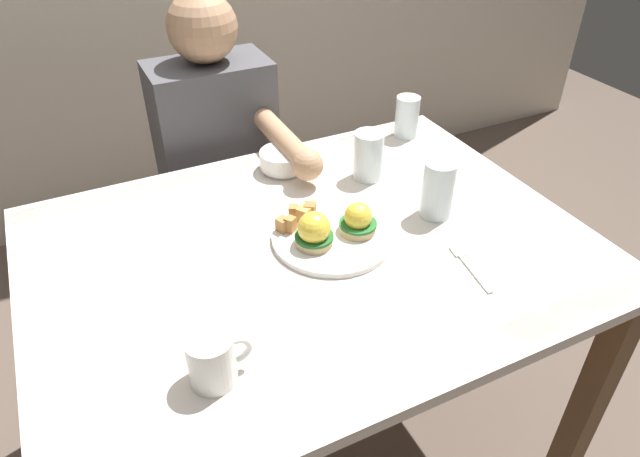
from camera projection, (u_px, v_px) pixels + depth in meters
name	position (u px, v px, depth m)	size (l,w,h in m)	color
ground_plane	(314.00, 444.00, 1.68)	(6.00, 6.00, 0.00)	brown
dining_table	(312.00, 282.00, 1.31)	(1.20, 0.90, 0.74)	silver
eggs_benedict_plate	(331.00, 232.00, 1.25)	(0.27, 0.27, 0.09)	white
fruit_bowl	(283.00, 160.00, 1.50)	(0.12, 0.12, 0.05)	white
coffee_mug	(213.00, 358.00, 0.93)	(0.11, 0.08, 0.09)	white
fork	(469.00, 265.00, 1.19)	(0.04, 0.16, 0.00)	silver
water_glass_near	(368.00, 159.00, 1.45)	(0.08, 0.08, 0.13)	silver
water_glass_far	(438.00, 192.00, 1.31)	(0.07, 0.07, 0.14)	silver
water_glass_extra	(407.00, 119.00, 1.64)	(0.07, 0.07, 0.12)	silver
diner_person	(222.00, 162.00, 1.73)	(0.34, 0.54, 1.14)	#33333D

